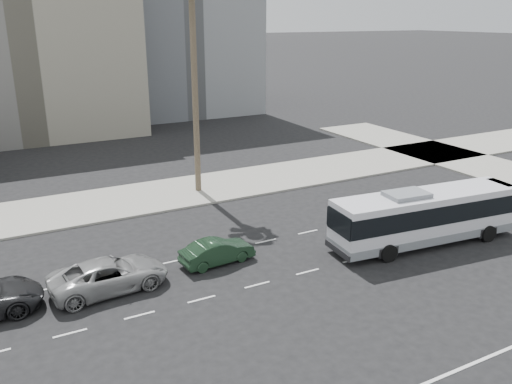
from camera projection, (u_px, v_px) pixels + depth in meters
ground at (353, 260)px, 29.17m from camera, size 700.00×700.00×0.00m
sidewalk_north at (231, 184)px, 42.10m from camera, size 120.00×7.00×0.15m
midrise_beige_west at (16, 51)px, 58.55m from camera, size 24.00×18.00×18.00m
midrise_gray_center at (166, 13)px, 72.11m from camera, size 20.00×20.00×26.00m
city_bus at (426, 215)px, 30.81m from camera, size 11.86×3.75×3.35m
car_a at (217, 252)px, 28.64m from camera, size 1.75×4.18×1.34m
car_b at (109, 275)px, 25.79m from camera, size 3.00×5.85×1.58m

